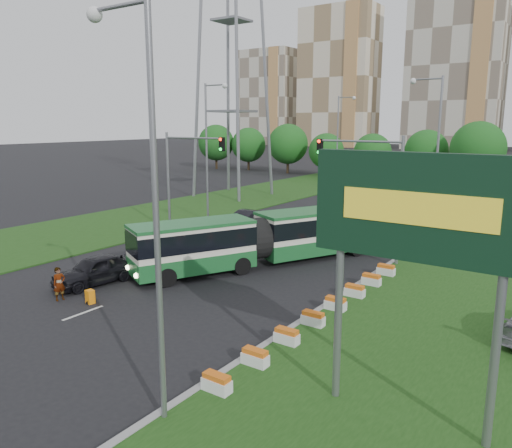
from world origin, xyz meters
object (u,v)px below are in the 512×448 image
Objects in this scene: shopping_trolley at (90,297)px; transmission_pylon at (232,1)px; traffic_mast_left at (183,167)px; car_left_far at (245,220)px; articulated_bus at (262,237)px; car_left_near at (95,270)px; pedestrian at (59,284)px; billboard at (417,220)px; traffic_mast_median at (375,179)px.

transmission_pylon is at bearing 124.33° from shopping_trolley.
traffic_mast_left is 6.89m from car_left_far.
traffic_mast_left is at bearing -122.62° from car_left_far.
traffic_mast_left reaches higher than shopping_trolley.
transmission_pylon is 35.72m from articulated_bus.
traffic_mast_left is 1.67× the size of car_left_far.
traffic_mast_left is at bearing -63.14° from transmission_pylon.
traffic_mast_left reaches higher than articulated_bus.
car_left_near is 2.74× the size of pedestrian.
car_left_far is 19.01m from pedestrian.
transmission_pylon is 28.64m from car_left_far.
pedestrian is (14.60, -33.56, -21.14)m from transmission_pylon.
traffic_mast_left is at bearing 123.41° from shopping_trolley.
billboard is 1.00× the size of traffic_mast_median.
billboard is 27.16m from traffic_mast_left.
car_left_near is (-10.85, -12.87, -4.55)m from traffic_mast_median.
billboard is 0.18× the size of transmission_pylon.
articulated_bus is at bearing -142.74° from traffic_mast_median.
traffic_mast_median is 17.97m from shopping_trolley.
billboard is at bearing 4.52° from shopping_trolley.
transmission_pylon reaches higher than traffic_mast_median.
traffic_mast_median is 11.69× the size of shopping_trolley.
traffic_mast_left is 0.48× the size of articulated_bus.
car_left_far is at bearing 109.83° from shopping_trolley.
traffic_mast_left is at bearing -176.23° from traffic_mast_median.
car_left_near is 6.85× the size of shopping_trolley.
pedestrian is at bearing -68.66° from car_left_near.
car_left_far is (2.81, 4.32, -4.56)m from traffic_mast_left.
billboard is at bearing -33.55° from traffic_mast_left.
transmission_pylon reaches higher than pedestrian.
traffic_mast_median is (-7.47, 16.00, -0.81)m from billboard.
billboard is at bearing -81.05° from pedestrian.
articulated_bus is 11.23m from shopping_trolley.
traffic_mast_left is 0.18× the size of transmission_pylon.
car_left_far is at bearing -49.73° from transmission_pylon.
shopping_trolley is (2.30, -2.12, -0.46)m from car_left_near.
articulated_bus is at bearing 65.67° from car_left_near.
transmission_pylon reaches higher than articulated_bus.
traffic_mast_left reaches higher than car_left_far.
traffic_mast_left is 27.03m from transmission_pylon.
traffic_mast_median is at bearing -36.00° from transmission_pylon.
traffic_mast_left is 16.03m from pedestrian.
billboard and traffic_mast_left have the same top height.
articulated_bus is at bearing -11.72° from pedestrian.
traffic_mast_left is at bearing 146.45° from billboard.
shopping_trolley is (-8.56, -14.99, -5.01)m from traffic_mast_median.
traffic_mast_median and traffic_mast_left have the same top height.
articulated_bus is 10.19m from car_left_far.
car_left_near is 3.16m from shopping_trolley.
pedestrian is 1.79m from shopping_trolley.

